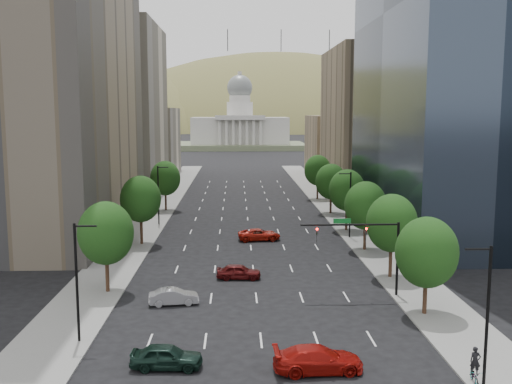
{
  "coord_description": "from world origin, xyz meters",
  "views": [
    {
      "loc": [
        -1.8,
        -21.54,
        16.97
      ],
      "look_at": [
        0.42,
        43.35,
        8.0
      ],
      "focal_mm": 40.75,
      "sensor_mm": 36.0,
      "label": 1
    }
  ],
  "objects": [
    {
      "name": "streetlight_rn",
      "position": [
        13.44,
        55.0,
        4.84
      ],
      "size": [
        1.7,
        0.2,
        9.0
      ],
      "color": "black",
      "rests_on": "ground"
    },
    {
      "name": "car_dkgrn",
      "position": [
        -6.5,
        15.43,
        0.82
      ],
      "size": [
        4.89,
        2.16,
        1.63
      ],
      "primitive_type": "imported",
      "rotation": [
        0.0,
        0.0,
        1.52
      ],
      "color": "black",
      "rests_on": "ground"
    },
    {
      "name": "car_silver",
      "position": [
        -7.4,
        28.41,
        0.73
      ],
      "size": [
        4.58,
        2.13,
        1.45
      ],
      "primitive_type": "imported",
      "rotation": [
        0.0,
        0.0,
        1.71
      ],
      "color": "#96969B",
      "rests_on": "ground"
    },
    {
      "name": "traffic_signal",
      "position": [
        10.53,
        30.0,
        5.17
      ],
      "size": [
        9.12,
        0.4,
        7.38
      ],
      "color": "black",
      "rests_on": "ground"
    },
    {
      "name": "tree_right_2",
      "position": [
        14.0,
        48.0,
        5.6
      ],
      "size": [
        5.2,
        5.2,
        8.61
      ],
      "color": "#382316",
      "rests_on": "ground"
    },
    {
      "name": "filler_right",
      "position": [
        25.0,
        133.0,
        8.0
      ],
      "size": [
        14.0,
        26.0,
        16.0
      ],
      "primitive_type": "cube",
      "color": "#8C7759",
      "rests_on": "ground"
    },
    {
      "name": "midrise_cream_left",
      "position": [
        -25.0,
        103.0,
        17.5
      ],
      "size": [
        14.0,
        30.0,
        35.0
      ],
      "primitive_type": "cube",
      "color": "beige",
      "rests_on": "ground"
    },
    {
      "name": "tree_right_1",
      "position": [
        14.0,
        36.0,
        5.75
      ],
      "size": [
        5.2,
        5.2,
        8.75
      ],
      "color": "#382316",
      "rests_on": "ground"
    },
    {
      "name": "capitol",
      "position": [
        0.0,
        249.71,
        8.58
      ],
      "size": [
        60.0,
        40.0,
        35.2
      ],
      "color": "#596647",
      "rests_on": "ground"
    },
    {
      "name": "tree_right_3",
      "position": [
        14.0,
        60.0,
        5.89
      ],
      "size": [
        5.2,
        5.2,
        8.89
      ],
      "color": "#382316",
      "rests_on": "ground"
    },
    {
      "name": "tree_right_0",
      "position": [
        14.0,
        25.0,
        5.39
      ],
      "size": [
        5.2,
        5.2,
        8.39
      ],
      "color": "#382316",
      "rests_on": "ground"
    },
    {
      "name": "cyclist",
      "position": [
        13.0,
        12.23,
        0.95
      ],
      "size": [
        0.87,
        1.86,
        2.38
      ],
      "rotation": [
        0.0,
        0.0,
        -0.14
      ],
      "color": "black",
      "rests_on": "sidewalk_right"
    },
    {
      "name": "streetlight_rs",
      "position": [
        13.44,
        12.0,
        4.84
      ],
      "size": [
        1.7,
        0.2,
        9.0
      ],
      "color": "black",
      "rests_on": "ground"
    },
    {
      "name": "foothills",
      "position": [
        34.67,
        599.39,
        -37.78
      ],
      "size": [
        720.0,
        413.0,
        263.0
      ],
      "color": "olive",
      "rests_on": "ground"
    },
    {
      "name": "tree_left_1",
      "position": [
        -14.0,
        52.0,
        5.96
      ],
      "size": [
        5.2,
        5.2,
        8.97
      ],
      "color": "#382316",
      "rests_on": "ground"
    },
    {
      "name": "tree_left_2",
      "position": [
        -14.0,
        78.0,
        5.68
      ],
      "size": [
        5.2,
        5.2,
        8.68
      ],
      "color": "#382316",
      "rests_on": "ground"
    },
    {
      "name": "sidewalk_right",
      "position": [
        15.5,
        60.0,
        0.07
      ],
      "size": [
        6.0,
        200.0,
        0.15
      ],
      "primitive_type": "cube",
      "color": "slate",
      "rests_on": "ground"
    },
    {
      "name": "tree_right_5",
      "position": [
        14.0,
        90.0,
        5.75
      ],
      "size": [
        5.2,
        5.2,
        8.75
      ],
      "color": "#382316",
      "rests_on": "ground"
    },
    {
      "name": "streetlight_ls",
      "position": [
        -13.44,
        20.0,
        4.84
      ],
      "size": [
        1.7,
        0.2,
        9.0
      ],
      "color": "black",
      "rests_on": "ground"
    },
    {
      "name": "car_maroon",
      "position": [
        -1.59,
        36.18,
        0.77
      ],
      "size": [
        4.61,
        2.06,
        1.54
      ],
      "primitive_type": "imported",
      "rotation": [
        0.0,
        0.0,
        1.52
      ],
      "color": "#450B0B",
      "rests_on": "ground"
    },
    {
      "name": "tree_left_0",
      "position": [
        -14.0,
        32.0,
        5.75
      ],
      "size": [
        5.2,
        5.2,
        8.75
      ],
      "color": "#382316",
      "rests_on": "ground"
    },
    {
      "name": "filler_left",
      "position": [
        -25.0,
        136.0,
        9.0
      ],
      "size": [
        14.0,
        26.0,
        18.0
      ],
      "primitive_type": "cube",
      "color": "beige",
      "rests_on": "ground"
    },
    {
      "name": "tower_glass_right",
      "position": [
        26.0,
        58.0,
        30.0
      ],
      "size": [
        16.0,
        38.0,
        60.0
      ],
      "primitive_type": "cube",
      "color": "black",
      "rests_on": "ground"
    },
    {
      "name": "streetlight_ln",
      "position": [
        -13.44,
        65.0,
        4.84
      ],
      "size": [
        1.7,
        0.2,
        9.0
      ],
      "color": "black",
      "rests_on": "ground"
    },
    {
      "name": "tree_right_4",
      "position": [
        14.0,
        74.0,
        5.46
      ],
      "size": [
        5.2,
        5.2,
        8.46
      ],
      "color": "#382316",
      "rests_on": "ground"
    },
    {
      "name": "sidewalk_left",
      "position": [
        -15.5,
        60.0,
        0.07
      ],
      "size": [
        6.0,
        200.0,
        0.15
      ],
      "primitive_type": "cube",
      "color": "slate",
      "rests_on": "ground"
    },
    {
      "name": "parking_tan_right",
      "position": [
        25.0,
        100.0,
        15.0
      ],
      "size": [
        14.0,
        30.0,
        30.0
      ],
      "primitive_type": "cube",
      "color": "#8C7759",
      "rests_on": "ground"
    },
    {
      "name": "car_red_near",
      "position": [
        3.53,
        14.56,
        0.86
      ],
      "size": [
        6.07,
        2.78,
        1.72
      ],
      "primitive_type": "imported",
      "rotation": [
        0.0,
        0.0,
        1.63
      ],
      "color": "#980F0B",
      "rests_on": "ground"
    },
    {
      "name": "car_red_far",
      "position": [
        1.23,
        54.16,
        0.78
      ],
      "size": [
        5.84,
        3.15,
        1.56
      ],
      "primitive_type": "imported",
      "rotation": [
        0.0,
        0.0,
        1.67
      ],
      "color": "#9B150B",
      "rests_on": "ground"
    }
  ]
}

